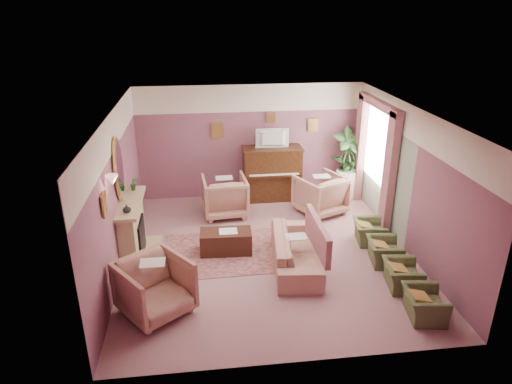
{
  "coord_description": "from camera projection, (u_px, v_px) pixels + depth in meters",
  "views": [
    {
      "loc": [
        -1.2,
        -7.78,
        4.55
      ],
      "look_at": [
        -0.18,
        0.4,
        1.14
      ],
      "focal_mm": 32.0,
      "sensor_mm": 36.0,
      "label": 1
    }
  ],
  "objects": [
    {
      "name": "olive_chair_c",
      "position": [
        384.0,
        248.0,
        8.56
      ],
      "size": [
        0.49,
        0.69,
        0.6
      ],
      "primitive_type": "imported",
      "color": "#525E35",
      "rests_on": "floor"
    },
    {
      "name": "floral_armchair_left",
      "position": [
        225.0,
        194.0,
        10.45
      ],
      "size": [
        0.98,
        0.98,
        1.02
      ],
      "primitive_type": "imported",
      "color": "tan",
      "rests_on": "floor"
    },
    {
      "name": "print_back_right",
      "position": [
        313.0,
        125.0,
        11.22
      ],
      "size": [
        0.26,
        0.03,
        0.34
      ],
      "primitive_type": "cube",
      "color": "tan",
      "rests_on": "wall_back"
    },
    {
      "name": "ceiling",
      "position": [
        269.0,
        112.0,
        7.94
      ],
      "size": [
        5.5,
        6.0,
        0.01
      ],
      "primitive_type": "cube",
      "color": "beige",
      "rests_on": "wall_back"
    },
    {
      "name": "fire_ember",
      "position": [
        141.0,
        245.0,
        8.83
      ],
      "size": [
        0.06,
        0.54,
        0.1
      ],
      "primitive_type": "cube",
      "color": "#FF2D0E",
      "rests_on": "floor"
    },
    {
      "name": "pelmet",
      "position": [
        379.0,
        104.0,
        9.75
      ],
      "size": [
        0.16,
        2.2,
        0.16
      ],
      "primitive_type": "cube",
      "color": "#A35E69",
      "rests_on": "wall_right"
    },
    {
      "name": "side_table",
      "position": [
        346.0,
        184.0,
        11.47
      ],
      "size": [
        0.52,
        0.52,
        0.7
      ],
      "primitive_type": "cylinder",
      "color": "silver",
      "rests_on": "floor"
    },
    {
      "name": "side_plant_small",
      "position": [
        353.0,
        167.0,
        11.2
      ],
      "size": [
        0.16,
        0.16,
        0.28
      ],
      "primitive_type": "imported",
      "color": "#2B5729",
      "rests_on": "side_table"
    },
    {
      "name": "fireplace_surround",
      "position": [
        132.0,
        230.0,
        8.69
      ],
      "size": [
        0.3,
        1.4,
        1.1
      ],
      "primitive_type": "cube",
      "color": "tan",
      "rests_on": "floor"
    },
    {
      "name": "mantel_shelf",
      "position": [
        131.0,
        203.0,
        8.47
      ],
      "size": [
        0.4,
        1.55,
        0.07
      ],
      "primitive_type": "cube",
      "color": "tan",
      "rests_on": "fireplace_surround"
    },
    {
      "name": "olive_chair_d",
      "position": [
        369.0,
        228.0,
        9.31
      ],
      "size": [
        0.49,
        0.69,
        0.6
      ],
      "primitive_type": "imported",
      "color": "#525E35",
      "rests_on": "floor"
    },
    {
      "name": "fireplace_inset",
      "position": [
        138.0,
        237.0,
        8.76
      ],
      "size": [
        0.18,
        0.72,
        0.68
      ],
      "primitive_type": "cube",
      "color": "black",
      "rests_on": "floor"
    },
    {
      "name": "floral_armchair_front",
      "position": [
        155.0,
        285.0,
        7.07
      ],
      "size": [
        0.98,
        0.98,
        1.02
      ],
      "primitive_type": "imported",
      "color": "tan",
      "rests_on": "floor"
    },
    {
      "name": "piano_top",
      "position": [
        272.0,
        148.0,
        11.02
      ],
      "size": [
        1.45,
        0.65,
        0.04
      ],
      "primitive_type": "cube",
      "color": "#381D0E",
      "rests_on": "piano"
    },
    {
      "name": "floor",
      "position": [
        268.0,
        252.0,
        9.01
      ],
      "size": [
        5.5,
        6.0,
        0.01
      ],
      "primitive_type": "cube",
      "color": "#A67279",
      "rests_on": "ground"
    },
    {
      "name": "print_left_wall",
      "position": [
        104.0,
        204.0,
        6.94
      ],
      "size": [
        0.03,
        0.28,
        0.36
      ],
      "primitive_type": "cube",
      "color": "tan",
      "rests_on": "wall_left"
    },
    {
      "name": "table_paper",
      "position": [
        228.0,
        231.0,
        8.86
      ],
      "size": [
        0.35,
        0.28,
        0.01
      ],
      "primitive_type": "cube",
      "color": "white",
      "rests_on": "coffee_table"
    },
    {
      "name": "wall_back",
      "position": [
        250.0,
        142.0,
        11.22
      ],
      "size": [
        5.5,
        0.02,
        2.8
      ],
      "primitive_type": "cube",
      "color": "#6D455F",
      "rests_on": "floor"
    },
    {
      "name": "mantel_vase",
      "position": [
        127.0,
        209.0,
        7.97
      ],
      "size": [
        0.16,
        0.16,
        0.16
      ],
      "primitive_type": "imported",
      "color": "white",
      "rests_on": "mantel_shelf"
    },
    {
      "name": "coffee_table",
      "position": [
        226.0,
        242.0,
        8.95
      ],
      "size": [
        1.02,
        0.54,
        0.45
      ],
      "primitive_type": "cube",
      "rotation": [
        0.0,
        0.0,
        -0.04
      ],
      "color": "#391D14",
      "rests_on": "floor"
    },
    {
      "name": "wall_left",
      "position": [
        117.0,
        194.0,
        8.16
      ],
      "size": [
        0.02,
        6.0,
        2.8
      ],
      "primitive_type": "cube",
      "color": "#6D455F",
      "rests_on": "floor"
    },
    {
      "name": "picture_rail_band",
      "position": [
        250.0,
        98.0,
        10.8
      ],
      "size": [
        5.5,
        0.01,
        0.65
      ],
      "primitive_type": "cube",
      "color": "white",
      "rests_on": "wall_back"
    },
    {
      "name": "mirror_glass",
      "position": [
        120.0,
        169.0,
        8.2
      ],
      "size": [
        0.01,
        0.6,
        1.06
      ],
      "primitive_type": "ellipsoid",
      "color": "silver",
      "rests_on": "wall_left"
    },
    {
      "name": "stripe_panel",
      "position": [
        381.0,
        173.0,
        10.1
      ],
      "size": [
        0.01,
        3.0,
        2.15
      ],
      "primitive_type": "cube",
      "color": "#99A993",
      "rests_on": "wall_right"
    },
    {
      "name": "print_back_mid",
      "position": [
        271.0,
        118.0,
        11.02
      ],
      "size": [
        0.22,
        0.03,
        0.26
      ],
      "primitive_type": "cube",
      "color": "tan",
      "rests_on": "wall_back"
    },
    {
      "name": "floral_armchair_right",
      "position": [
        321.0,
        192.0,
        10.54
      ],
      "size": [
        0.98,
        0.98,
        1.02
      ],
      "primitive_type": "imported",
      "color": "tan",
      "rests_on": "floor"
    },
    {
      "name": "sconce_shade",
      "position": [
        112.0,
        180.0,
        7.17
      ],
      "size": [
        0.2,
        0.2,
        0.16
      ],
      "primitive_type": "cone",
      "color": "#FFA697",
      "rests_on": "wall_left"
    },
    {
      "name": "piano_keyshelf",
      "position": [
        274.0,
        176.0,
        10.93
      ],
      "size": [
        1.3,
        0.12,
        0.06
      ],
      "primitive_type": "cube",
      "color": "#381D0E",
      "rests_on": "piano"
    },
    {
      "name": "wall_right",
      "position": [
        409.0,
        180.0,
        8.79
      ],
      "size": [
        0.02,
        6.0,
        2.8
      ],
      "primitive_type": "cube",
      "color": "#6D455F",
      "rests_on": "floor"
    },
    {
      "name": "palm_pot",
      "position": [
        345.0,
        190.0,
        11.59
      ],
      "size": [
        0.34,
        0.34,
        0.34
      ],
      "primitive_type": "cylinder",
      "color": "#A15C44",
      "rests_on": "floor"
    },
    {
      "name": "piano_keys",
      "position": [
        274.0,
        175.0,
        10.91
      ],
      "size": [
        1.2,
        0.08,
        0.02
      ],
      "primitive_type": "cube",
      "color": "white",
      "rests_on": "piano"
    },
    {
      "name": "sofa_throw",
      "position": [
        317.0,
        235.0,
        8.42
      ],
      "size": [
        0.1,
        1.56,
        0.57
      ],
      "primitive_type": "cube",
      "color": "#A35E69",
      "rests_on": "sofa"
    },
    {
      "name": "sofa",
      "position": [
        296.0,
        245.0,
        8.44
      ],
      "size": [
        0.69,
        2.06,
        0.83
      ],
      "primitive_type": "imported",
      "color": "tan",
      "rests_on": "floor"
    },
    {
      "name": "hearth",
      "position": [
        145.0,
        254.0,
        8.92
      ],
      "size": [
        0.55,
        1.5,
        0.02
      ],
      "primitive_type": "cube",
      "color": "tan",
      "rests_on": "floor"
    },
    {
      "name": "curtain_left",
      "position": [
        389.0,
        174.0,
        9.39
      ],
      "size": [
        0.16,
        0.34,
        2.6
      ],
      "primitive_type": "cube",
      "color": "#A35E69",
      "rests_on": "floor"
    },
    {
      "name": "palm_plant",
      "position": [
        348.0,
        156.0,
        11.25
      ],
      "size": [
        0.76,
        0.76,
        1.44
      ],
      "primitive_type": "imported",
      "color": "#2B5729",
      "rests_on": "palm_pot"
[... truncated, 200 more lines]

